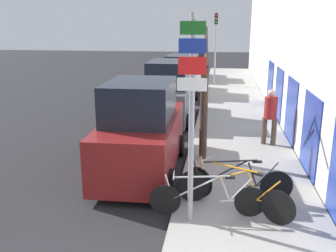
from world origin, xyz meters
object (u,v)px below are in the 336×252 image
(parked_car_0, at_px, (142,132))
(signpost, at_px, (192,112))
(bicycle_1, at_px, (236,191))
(traffic_light, at_px, (216,38))
(parked_car_1, at_px, (169,94))
(street_tree, at_px, (204,100))
(bicycle_2, at_px, (235,184))
(parked_car_2, at_px, (183,77))
(pedestrian_near, at_px, (270,113))
(bicycle_0, at_px, (208,198))
(parked_car_3, at_px, (193,66))

(parked_car_0, bearing_deg, signpost, -61.21)
(bicycle_1, xyz_separation_m, traffic_light, (-0.79, 16.61, 2.47))
(parked_car_1, height_order, street_tree, street_tree)
(bicycle_1, bearing_deg, street_tree, 47.12)
(bicycle_2, height_order, parked_car_2, parked_car_2)
(parked_car_0, height_order, street_tree, street_tree)
(traffic_light, bearing_deg, bicycle_1, -87.27)
(parked_car_2, xyz_separation_m, street_tree, (1.65, -10.55, 0.86))
(pedestrian_near, bearing_deg, bicycle_0, -91.45)
(parked_car_3, relative_size, street_tree, 1.25)
(bicycle_0, bearing_deg, parked_car_1, 8.09)
(traffic_light, bearing_deg, parked_car_0, -96.47)
(parked_car_1, distance_m, parked_car_3, 11.60)
(parked_car_3, bearing_deg, signpost, -86.89)
(bicycle_0, distance_m, traffic_light, 17.13)
(parked_car_2, xyz_separation_m, parked_car_3, (0.08, 5.86, 0.00))
(signpost, height_order, traffic_light, traffic_light)
(bicycle_0, xyz_separation_m, bicycle_1, (0.57, 0.33, 0.03))
(parked_car_0, height_order, parked_car_1, parked_car_0)
(parked_car_2, bearing_deg, bicycle_0, -78.49)
(signpost, height_order, street_tree, signpost)
(parked_car_0, distance_m, pedestrian_near, 4.41)
(bicycle_1, bearing_deg, traffic_light, 34.36)
(parked_car_1, relative_size, parked_car_2, 1.00)
(parked_car_2, height_order, traffic_light, traffic_light)
(bicycle_0, bearing_deg, bicycle_1, -64.56)
(street_tree, bearing_deg, pedestrian_near, 38.13)
(bicycle_2, relative_size, traffic_light, 0.56)
(bicycle_1, bearing_deg, parked_car_3, 38.69)
(bicycle_1, xyz_separation_m, street_tree, (-0.83, 3.01, 1.31))
(parked_car_1, bearing_deg, bicycle_1, -72.76)
(bicycle_2, bearing_deg, street_tree, 10.13)
(parked_car_3, distance_m, traffic_light, 3.82)
(bicycle_1, height_order, parked_car_1, parked_car_1)
(signpost, xyz_separation_m, parked_car_2, (-1.58, 14.12, -1.35))
(parked_car_2, height_order, parked_car_3, parked_car_2)
(signpost, xyz_separation_m, street_tree, (0.07, 3.57, -0.49))
(parked_car_2, relative_size, parked_car_3, 0.98)
(bicycle_0, relative_size, street_tree, 0.63)
(signpost, height_order, parked_car_2, signpost)
(bicycle_0, bearing_deg, parked_car_0, 32.17)
(signpost, distance_m, traffic_light, 17.18)
(bicycle_1, distance_m, parked_car_3, 19.58)
(bicycle_2, relative_size, parked_car_2, 0.55)
(bicycle_1, xyz_separation_m, bicycle_2, (-0.01, 0.37, 0.00))
(bicycle_1, distance_m, parked_car_1, 8.23)
(bicycle_1, bearing_deg, parked_car_1, 49.15)
(parked_car_1, xyz_separation_m, parked_car_3, (0.07, 11.60, -0.09))
(signpost, bearing_deg, bicycle_0, 33.77)
(bicycle_0, distance_m, street_tree, 3.61)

